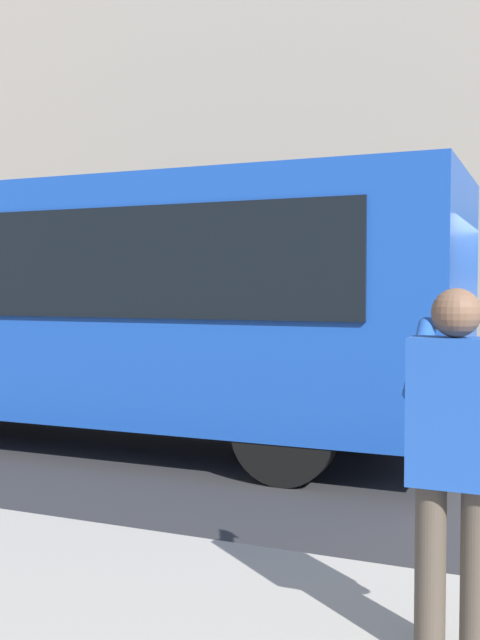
{
  "coord_description": "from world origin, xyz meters",
  "views": [
    {
      "loc": [
        -0.53,
        7.98,
        1.85
      ],
      "look_at": [
        2.66,
        0.4,
        1.49
      ],
      "focal_mm": 41.7,
      "sensor_mm": 36.0,
      "label": 1
    }
  ],
  "objects": [
    {
      "name": "red_bus",
      "position": [
        4.78,
        0.37,
        1.68
      ],
      "size": [
        9.05,
        2.54,
        3.08
      ],
      "color": "#1947AD",
      "rests_on": "ground_plane"
    },
    {
      "name": "pedestrian_photographer",
      "position": [
        -0.15,
        4.58,
        1.14
      ],
      "size": [
        0.53,
        0.52,
        1.7
      ],
      "color": "#4C4238",
      "rests_on": "sidewalk_curb"
    }
  ]
}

